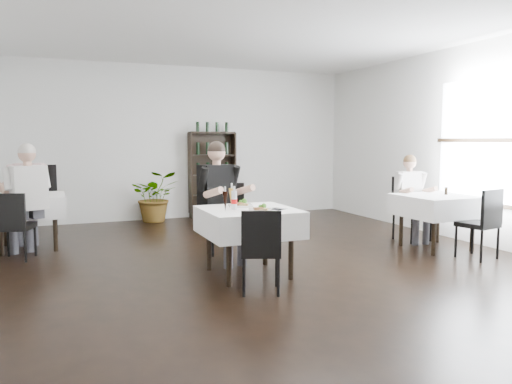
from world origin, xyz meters
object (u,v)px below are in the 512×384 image
diner_main (220,193)px  wine_shelf (212,176)px  main_table (249,222)px  potted_tree (155,196)px

diner_main → wine_shelf: bearing=74.4°
wine_shelf → main_table: (-0.90, -4.31, -0.23)m
wine_shelf → diner_main: wine_shelf is taller
wine_shelf → main_table: wine_shelf is taller
main_table → potted_tree: 4.21m
wine_shelf → potted_tree: size_ratio=1.80×
diner_main → main_table: bearing=-80.7°
potted_tree → diner_main: 3.54m
potted_tree → diner_main: bearing=-87.4°
main_table → diner_main: 0.75m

